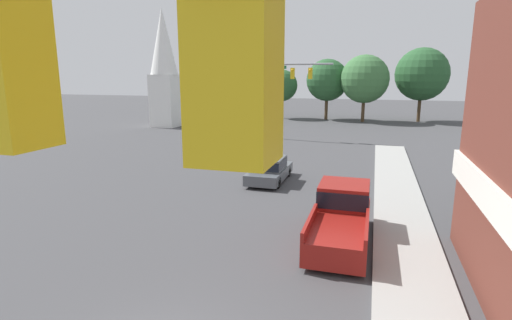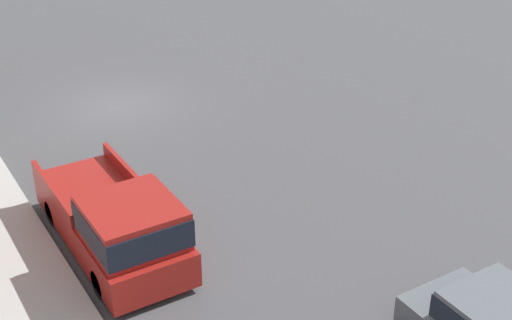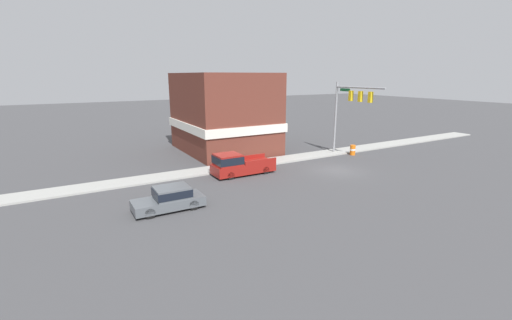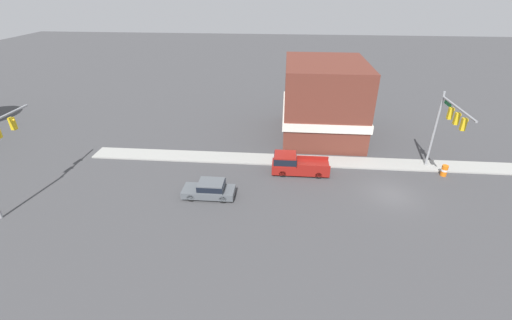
% 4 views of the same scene
% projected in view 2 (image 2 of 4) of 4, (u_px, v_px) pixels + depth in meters
% --- Properties ---
extents(ground_plane, '(200.00, 200.00, 0.00)m').
position_uv_depth(ground_plane, '(117.00, 106.00, 24.96)').
color(ground_plane, '#424244').
extents(pickup_truck_parked, '(2.07, 5.51, 1.97)m').
position_uv_depth(pickup_truck_parked, '(118.00, 223.00, 16.57)').
color(pickup_truck_parked, black).
rests_on(pickup_truck_parked, ground).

